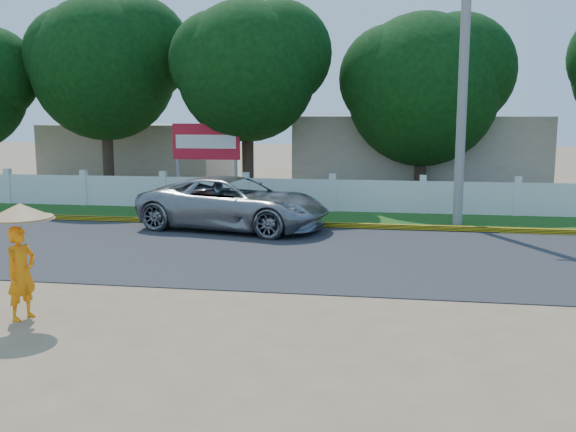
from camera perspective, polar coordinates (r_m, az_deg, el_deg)
The scene contains 12 objects.
ground at distance 11.02m, azimuth -1.72°, elevation -8.32°, with size 120.00×120.00×0.00m, color #9E8460.
road at distance 15.31m, azimuth 1.53°, elevation -3.32°, with size 60.00×7.00×0.02m, color #38383A.
grass_verge at distance 20.43m, azimuth 3.55°, elevation -0.19°, with size 60.00×3.50×0.03m, color #2D601E.
curb at distance 18.76m, azimuth 3.02°, elevation -0.81°, with size 40.00×0.18×0.16m, color yellow.
fence at distance 21.79m, azimuth 3.96°, elevation 1.81°, with size 40.00×0.10×1.10m, color silver.
building_near at distance 28.38m, azimuth 11.38°, elevation 5.46°, with size 10.00×6.00×3.20m, color #B7AD99.
building_far at distance 31.75m, azimuth -12.96°, elevation 5.41°, with size 8.00×5.00×2.80m, color #B7AD99.
utility_pole at distance 19.56m, azimuth 15.23°, elevation 9.86°, with size 0.28×0.28×7.34m, color gray.
vehicle at distance 18.46m, azimuth -4.81°, elevation 1.14°, with size 2.51×5.45×1.52m, color gray.
monk_with_parasol at distance 11.08m, azimuth -22.68°, elevation -2.33°, with size 1.04×1.04×1.90m.
billboard at distance 23.63m, azimuth -7.28°, elevation 6.19°, with size 2.50×0.13×2.95m.
tree_row at distance 24.65m, azimuth -2.41°, elevation 12.14°, with size 30.15×6.90×7.92m.
Camera 1 is at (2.04, -10.32, 3.29)m, focal length 40.00 mm.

